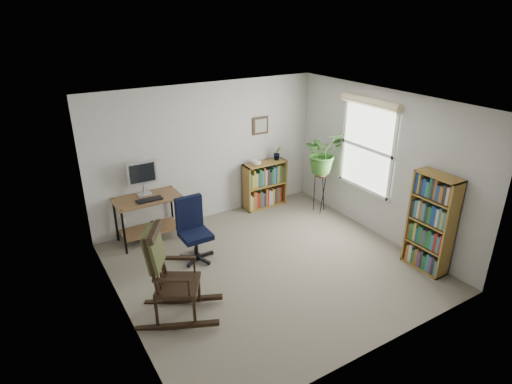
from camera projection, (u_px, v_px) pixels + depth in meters
floor at (270, 266)px, 6.30m from camera, size 4.20×4.00×0.00m
ceiling at (273, 104)px, 5.35m from camera, size 4.20×4.00×0.00m
wall_back at (208, 153)px, 7.39m from camera, size 4.20×0.00×2.40m
wall_front at (381, 260)px, 4.26m from camera, size 4.20×0.00×2.40m
wall_left at (116, 230)px, 4.82m from camera, size 0.00×4.00×2.40m
wall_right at (381, 165)px, 6.83m from camera, size 0.00×4.00×2.40m
window at (367, 148)px, 6.97m from camera, size 0.12×1.20×1.50m
desk at (149, 219)px, 6.90m from camera, size 1.04×0.57×0.75m
monitor at (142, 179)px, 6.75m from camera, size 0.46×0.16×0.56m
keyboard at (149, 200)px, 6.65m from camera, size 0.40×0.15×0.02m
office_chair at (195, 231)px, 6.29m from camera, size 0.55×0.55×0.98m
rocking_chair at (177, 273)px, 5.06m from camera, size 1.24×1.10×1.24m
low_bookshelf at (265, 185)px, 8.06m from camera, size 0.83×0.28×0.88m
tall_bookshelf at (431, 223)px, 6.00m from camera, size 0.27×0.64×1.46m
plant_stand at (320, 191)px, 7.85m from camera, size 0.27×0.27×0.84m
spider_plant at (324, 133)px, 7.41m from camera, size 1.69×1.88×1.47m
potted_plant_small at (277, 157)px, 8.00m from camera, size 0.13×0.24×0.11m
framed_picture at (261, 126)px, 7.74m from camera, size 0.32×0.04×0.32m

